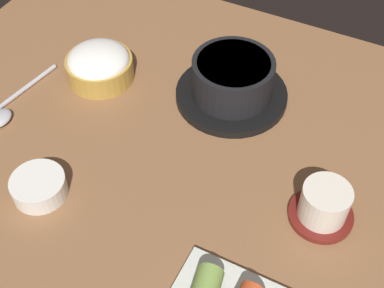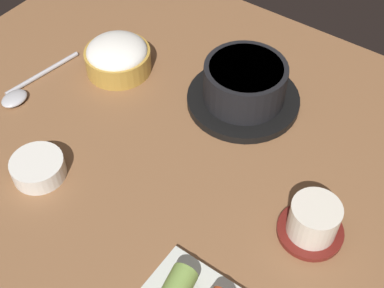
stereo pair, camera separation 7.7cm
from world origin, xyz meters
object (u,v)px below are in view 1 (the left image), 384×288
Objects in this scene: tea_cup_with_saucer at (324,205)px; side_bowl_near at (39,186)px; rice_bowl at (99,64)px; spoon at (7,109)px; stone_pot at (232,82)px.

side_bowl_near is (-37.14, -14.26, -1.21)cm from tea_cup_with_saucer.
rice_bowl is 1.47× the size of side_bowl_near.
tea_cup_with_saucer reaches higher than side_bowl_near.
rice_bowl is 0.67× the size of spoon.
rice_bowl is 1.27× the size of tea_cup_with_saucer.
tea_cup_with_saucer is at bearing -37.94° from stone_pot.
stone_pot is 1.08× the size of spoon.
stone_pot is at bearing 14.04° from rice_bowl.
stone_pot is 2.39× the size of side_bowl_near.
stone_pot is at bearing 32.03° from spoon.
rice_bowl is at bearing 103.59° from side_bowl_near.
rice_bowl is at bearing 57.15° from spoon.
side_bowl_near is at bearing -159.00° from tea_cup_with_saucer.
spoon is (-9.12, -14.12, -2.31)cm from rice_bowl.
spoon is at bearing -147.97° from stone_pot.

